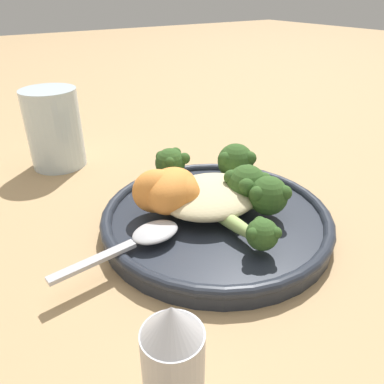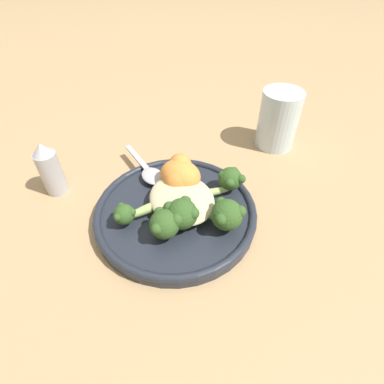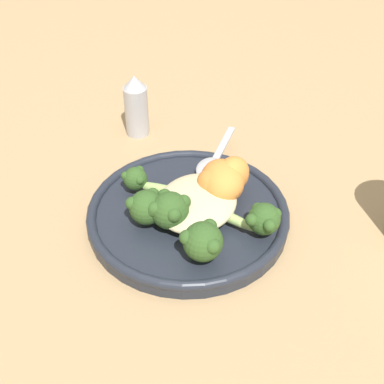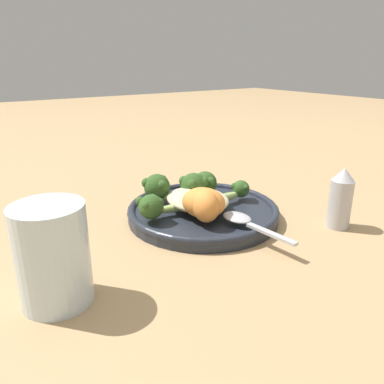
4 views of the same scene
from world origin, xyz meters
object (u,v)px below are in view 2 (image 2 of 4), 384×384
object	(u,v)px
quinoa_mound	(181,197)
sweet_potato_chunk_1	(180,175)
plate	(176,212)
broccoli_stalk_3	(219,212)
broccoli_stalk_1	(166,220)
salt_shaker	(50,169)
spoon	(150,172)
sweet_potato_chunk_3	(182,178)
broccoli_stalk_4	(224,183)
broccoli_stalk_0	(137,211)
water_glass	(278,119)
sweet_potato_chunk_2	(180,168)
sweet_potato_chunk_0	(181,177)
broccoli_stalk_2	(180,211)

from	to	relation	value
quinoa_mound	sweet_potato_chunk_1	bearing A→B (deg)	154.37
plate	broccoli_stalk_3	distance (m)	0.07
quinoa_mound	broccoli_stalk_1	bearing A→B (deg)	-45.90
salt_shaker	plate	bearing A→B (deg)	46.31
broccoli_stalk_3	spoon	bearing A→B (deg)	169.13
sweet_potato_chunk_1	spoon	distance (m)	0.06
broccoli_stalk_1	sweet_potato_chunk_3	size ratio (longest dim) A/B	1.52
broccoli_stalk_4	plate	bearing A→B (deg)	-171.40
broccoli_stalk_0	broccoli_stalk_1	world-z (taller)	broccoli_stalk_1
sweet_potato_chunk_3	water_glass	distance (m)	0.23
quinoa_mound	salt_shaker	bearing A→B (deg)	-130.69
spoon	sweet_potato_chunk_1	bearing A→B (deg)	-151.86
broccoli_stalk_0	quinoa_mound	bearing A→B (deg)	173.91
sweet_potato_chunk_2	salt_shaker	world-z (taller)	salt_shaker
plate	sweet_potato_chunk_1	size ratio (longest dim) A/B	3.70
broccoli_stalk_1	spoon	distance (m)	0.12
broccoli_stalk_3	sweet_potato_chunk_0	size ratio (longest dim) A/B	2.66
water_glass	salt_shaker	size ratio (longest dim) A/B	1.17
broccoli_stalk_1	broccoli_stalk_2	xyz separation A→B (m)	(-0.01, 0.02, 0.00)
broccoli_stalk_4	water_glass	distance (m)	0.19
sweet_potato_chunk_2	salt_shaker	bearing A→B (deg)	-116.10
broccoli_stalk_2	sweet_potato_chunk_3	size ratio (longest dim) A/B	1.62
water_glass	broccoli_stalk_1	bearing A→B (deg)	-66.40
broccoli_stalk_2	sweet_potato_chunk_0	world-z (taller)	broccoli_stalk_2
quinoa_mound	broccoli_stalk_0	bearing A→B (deg)	-92.24
sweet_potato_chunk_1	salt_shaker	distance (m)	0.20
quinoa_mound	broccoli_stalk_4	size ratio (longest dim) A/B	0.89
broccoli_stalk_2	plate	bearing A→B (deg)	-175.28
quinoa_mound	broccoli_stalk_4	xyz separation A→B (m)	(0.01, 0.07, 0.00)
salt_shaker	quinoa_mound	bearing A→B (deg)	49.31
sweet_potato_chunk_1	broccoli_stalk_2	bearing A→B (deg)	-25.55
broccoli_stalk_1	sweet_potato_chunk_2	distance (m)	0.10
broccoli_stalk_2	water_glass	bearing A→B (deg)	128.32
plate	broccoli_stalk_2	distance (m)	0.04
broccoli_stalk_2	sweet_potato_chunk_1	world-z (taller)	sweet_potato_chunk_1
broccoli_stalk_2	spoon	xyz separation A→B (m)	(-0.11, -0.00, -0.02)
broccoli_stalk_3	spoon	xyz separation A→B (m)	(-0.14, -0.05, -0.02)
plate	sweet_potato_chunk_0	xyz separation A→B (m)	(-0.04, 0.03, 0.03)
sweet_potato_chunk_2	quinoa_mound	bearing A→B (deg)	-25.38
quinoa_mound	salt_shaker	xyz separation A→B (m)	(-0.14, -0.16, 0.01)
plate	sweet_potato_chunk_1	world-z (taller)	sweet_potato_chunk_1
broccoli_stalk_1	quinoa_mound	bearing A→B (deg)	170.86
sweet_potato_chunk_0	salt_shaker	distance (m)	0.20
broccoli_stalk_0	spoon	bearing A→B (deg)	-125.93
quinoa_mound	sweet_potato_chunk_1	xyz separation A→B (m)	(-0.03, 0.02, 0.01)
broccoli_stalk_0	sweet_potato_chunk_3	distance (m)	0.09
sweet_potato_chunk_1	plate	bearing A→B (deg)	-35.08
quinoa_mound	broccoli_stalk_4	distance (m)	0.07
broccoli_stalk_0	sweet_potato_chunk_1	distance (m)	0.09
broccoli_stalk_0	broccoli_stalk_2	bearing A→B (deg)	141.84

